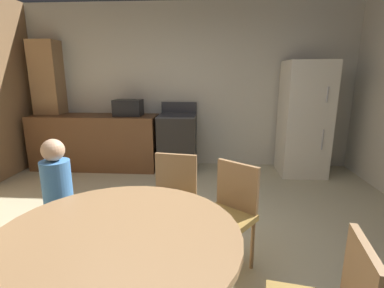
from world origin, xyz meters
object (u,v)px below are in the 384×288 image
at_px(dining_table, 119,259).
at_px(person_child, 59,202).
at_px(refrigerator, 304,119).
at_px(chair_northeast, 229,210).
at_px(microwave, 128,108).
at_px(chair_north, 173,198).
at_px(oven_range, 178,142).

height_order(dining_table, person_child, person_child).
height_order(refrigerator, chair_northeast, refrigerator).
xyz_separation_m(microwave, chair_north, (1.02, -2.25, -0.53)).
bearing_deg(chair_northeast, oven_range, -126.53).
height_order(chair_north, person_child, person_child).
relative_size(oven_range, person_child, 1.01).
bearing_deg(refrigerator, oven_range, 178.46).
bearing_deg(person_child, refrigerator, 88.62).
xyz_separation_m(oven_range, refrigerator, (1.99, -0.05, 0.41)).
relative_size(oven_range, microwave, 2.50).
relative_size(microwave, chair_north, 0.51).
xyz_separation_m(dining_table, chair_north, (0.15, 1.02, -0.11)).
distance_m(refrigerator, person_child, 3.65).
height_order(refrigerator, chair_north, refrigerator).
bearing_deg(oven_range, chair_north, -84.41).
bearing_deg(chair_north, chair_northeast, 75.43).
bearing_deg(chair_north, person_child, -61.31).
xyz_separation_m(chair_northeast, person_child, (-1.34, -0.11, 0.08)).
distance_m(dining_table, person_child, 1.00).
bearing_deg(microwave, chair_north, -65.56).
distance_m(chair_northeast, person_child, 1.34).
relative_size(dining_table, person_child, 1.19).
height_order(refrigerator, dining_table, refrigerator).
distance_m(oven_range, chair_northeast, 2.55).
height_order(chair_northeast, chair_north, same).
distance_m(refrigerator, chair_northeast, 2.75).
bearing_deg(microwave, chair_northeast, -58.54).
height_order(oven_range, chair_northeast, oven_range).
height_order(refrigerator, person_child, refrigerator).
distance_m(microwave, chair_northeast, 2.92).
bearing_deg(chair_north, oven_range, -165.97).
distance_m(dining_table, chair_northeast, 1.04).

